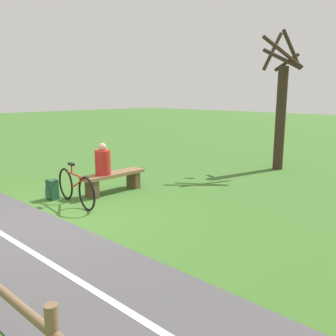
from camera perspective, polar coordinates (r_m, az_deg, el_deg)
ground_plane at (r=7.38m, az=-18.88°, el=-7.82°), size 80.00×80.00×0.00m
paved_path at (r=4.00m, az=-0.85°, el=-24.92°), size 2.87×36.03×0.02m
path_centre_line at (r=3.99m, az=-0.85°, el=-24.81°), size 0.69×32.00×0.00m
bench at (r=8.88m, az=-8.68°, el=-1.73°), size 1.68×0.42×0.50m
person_seated at (r=8.61m, az=-10.36°, el=1.04°), size 0.37×0.37×0.76m
bicycle at (r=8.07m, az=-14.52°, el=-3.05°), size 0.28×1.78×0.91m
backpack at (r=8.65m, az=-17.99°, el=-3.32°), size 0.23×0.26×0.47m
tree_by_path at (r=11.85m, az=17.55°, el=9.25°), size 1.30×1.30×4.29m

